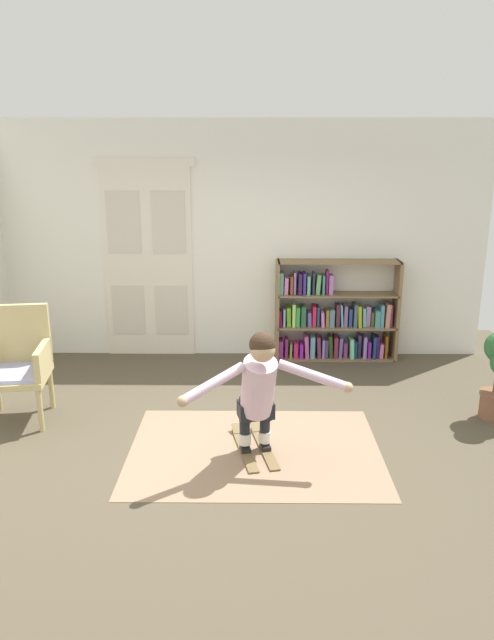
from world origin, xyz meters
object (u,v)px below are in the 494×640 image
Objects in this scene: wicker_chair at (16,362)px; skis_pair at (254,446)px; bookshelf at (333,318)px; person_skier at (259,385)px.

wicker_chair is 2.44m from skis_pair.
person_skier is at bearing -110.47° from bookshelf.
skis_pair is 0.68m from person_skier.
person_skier is at bearing -77.70° from skis_pair.
bookshelf is at bearing 27.88° from wicker_chair.
wicker_chair reaches higher than skis_pair.
person_skier is (2.33, -0.80, 0.09)m from wicker_chair.
person_skier is at bearing -18.88° from wicker_chair.
person_skier reaches higher than skis_pair.
bookshelf reaches higher than wicker_chair.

